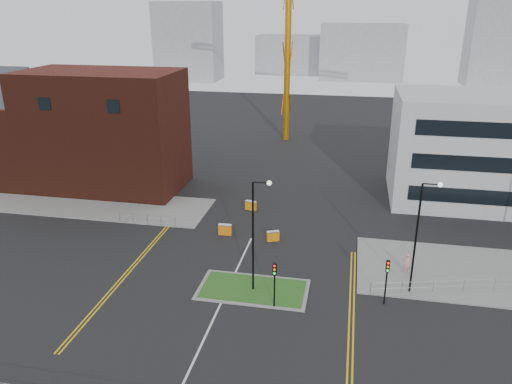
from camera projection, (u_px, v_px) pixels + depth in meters
ground at (198, 352)px, 32.15m from camera, size 200.00×200.00×0.00m
pavement_left at (86, 204)px, 55.96m from camera, size 28.00×8.00×0.12m
pavement_right at (506, 276)px, 41.00m from camera, size 24.00×10.00×0.12m
island_kerb at (253, 289)px, 39.12m from camera, size 8.60×4.60×0.08m
grass_island at (253, 289)px, 39.11m from camera, size 8.00×4.00×0.12m
brick_building at (82, 131)px, 59.62m from camera, size 24.20×10.07×14.24m
office_block at (511, 151)px, 54.69m from camera, size 25.00×12.20×12.00m
streetlamp_island at (256, 227)px, 37.19m from camera, size 1.46×0.36×9.18m
streetlamp_right_near at (420, 229)px, 36.85m from camera, size 1.46×0.36×9.18m
traffic_light_island at (275, 277)px, 36.02m from camera, size 0.28×0.33×3.65m
traffic_light_right at (387, 274)px, 36.40m from camera, size 0.28×0.33×3.65m
railing_left at (147, 218)px, 50.41m from camera, size 6.05×0.05×1.10m
railing_right at (495, 282)px, 38.72m from camera, size 19.05×5.05×1.10m
centre_line at (207, 333)px, 33.99m from camera, size 0.15×30.00×0.01m
yellow_left_a at (133, 264)px, 42.96m from camera, size 0.12×24.00×0.01m
yellow_left_b at (136, 265)px, 42.91m from camera, size 0.12×24.00×0.01m
yellow_right_a at (349, 315)px, 35.94m from camera, size 0.12×20.00×0.01m
yellow_right_b at (354, 316)px, 35.88m from camera, size 0.12×20.00×0.01m
skyline_a at (189, 41)px, 145.74m from camera, size 18.00×12.00×22.00m
skyline_b at (362, 52)px, 146.92m from camera, size 24.00×12.00×16.00m
skyline_c at (496, 33)px, 133.87m from camera, size 14.00×12.00×28.00m
skyline_d at (304, 55)px, 160.07m from camera, size 30.00×12.00×12.00m
pedestrian at (408, 264)px, 41.11m from camera, size 0.81×0.80×1.89m
barrier_left at (251, 205)px, 54.27m from camera, size 1.28×0.70×1.03m
barrier_mid at (225, 229)px, 48.38m from camera, size 1.28×0.43×1.08m
barrier_right at (273, 236)px, 47.13m from camera, size 1.23×0.85×0.99m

